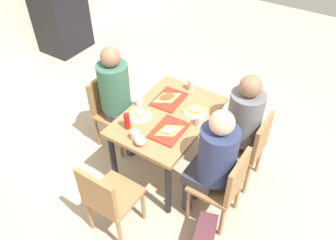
{
  "coord_description": "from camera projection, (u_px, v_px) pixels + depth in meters",
  "views": [
    {
      "loc": [
        -2.07,
        -1.33,
        2.81
      ],
      "look_at": [
        0.0,
        0.0,
        0.66
      ],
      "focal_mm": 35.78,
      "sensor_mm": 36.0,
      "label": 1
    }
  ],
  "objects": [
    {
      "name": "plastic_cup_b",
      "position": [
        199.0,
        121.0,
        3.07
      ],
      "size": [
        0.07,
        0.07,
        0.1
      ],
      "primitive_type": "cylinder",
      "color": "white",
      "rests_on": "main_table"
    },
    {
      "name": "condiment_bottle",
      "position": [
        127.0,
        121.0,
        3.03
      ],
      "size": [
        0.06,
        0.06,
        0.16
      ],
      "primitive_type": "cylinder",
      "color": "red",
      "rests_on": "main_table"
    },
    {
      "name": "chair_far_side",
      "position": [
        110.0,
        107.0,
        3.69
      ],
      "size": [
        0.4,
        0.4,
        0.84
      ],
      "color": "#9E7247",
      "rests_on": "ground_plane"
    },
    {
      "name": "paper_plate_center",
      "position": [
        140.0,
        116.0,
        3.2
      ],
      "size": [
        0.22,
        0.22,
        0.01
      ],
      "primitive_type": "cylinder",
      "color": "white",
      "rests_on": "main_table"
    },
    {
      "name": "paper_plate_near_edge",
      "position": [
        195.0,
        112.0,
        3.24
      ],
      "size": [
        0.22,
        0.22,
        0.01
      ],
      "primitive_type": "cylinder",
      "color": "white",
      "rests_on": "main_table"
    },
    {
      "name": "pizza_slice_d",
      "position": [
        195.0,
        109.0,
        3.26
      ],
      "size": [
        0.24,
        0.24,
        0.02
      ],
      "color": "#C68C47",
      "rests_on": "paper_plate_near_edge"
    },
    {
      "name": "person_far_side",
      "position": [
        117.0,
        93.0,
        3.47
      ],
      "size": [
        0.32,
        0.42,
        1.25
      ],
      "color": "#383842",
      "rests_on": "ground_plane"
    },
    {
      "name": "chair_left_end",
      "position": [
        107.0,
        198.0,
        2.79
      ],
      "size": [
        0.4,
        0.4,
        0.84
      ],
      "color": "#9E7247",
      "rests_on": "ground_plane"
    },
    {
      "name": "pizza_slice_b",
      "position": [
        167.0,
        97.0,
        3.39
      ],
      "size": [
        0.27,
        0.24,
        0.02
      ],
      "color": "#DBAD60",
      "rests_on": "tray_red_far"
    },
    {
      "name": "chair_near_right",
      "position": [
        250.0,
        145.0,
        3.25
      ],
      "size": [
        0.4,
        0.4,
        0.84
      ],
      "color": "#9E7247",
      "rests_on": "ground_plane"
    },
    {
      "name": "person_in_red",
      "position": [
        213.0,
        158.0,
        2.79
      ],
      "size": [
        0.32,
        0.42,
        1.25
      ],
      "color": "#383842",
      "rests_on": "ground_plane"
    },
    {
      "name": "tray_red_near",
      "position": [
        169.0,
        130.0,
        3.04
      ],
      "size": [
        0.37,
        0.27,
        0.02
      ],
      "primitive_type": "cube",
      "rotation": [
        0.0,
        0.0,
        0.03
      ],
      "color": "red",
      "rests_on": "main_table"
    },
    {
      "name": "pizza_slice_a",
      "position": [
        170.0,
        130.0,
        3.02
      ],
      "size": [
        0.25,
        0.22,
        0.02
      ],
      "color": "#C68C47",
      "rests_on": "tray_red_near"
    },
    {
      "name": "person_in_brown_jacket",
      "position": [
        240.0,
        121.0,
        3.14
      ],
      "size": [
        0.32,
        0.42,
        1.25
      ],
      "color": "#383842",
      "rests_on": "ground_plane"
    },
    {
      "name": "main_table",
      "position": [
        168.0,
        122.0,
        3.29
      ],
      "size": [
        1.11,
        0.76,
        0.73
      ],
      "color": "#9E7247",
      "rests_on": "ground_plane"
    },
    {
      "name": "soda_can",
      "position": [
        191.0,
        85.0,
        3.49
      ],
      "size": [
        0.07,
        0.07,
        0.12
      ],
      "primitive_type": "cylinder",
      "color": "#B7BCC6",
      "rests_on": "main_table"
    },
    {
      "name": "chair_near_left",
      "position": [
        225.0,
        184.0,
        2.89
      ],
      "size": [
        0.4,
        0.4,
        0.84
      ],
      "color": "#9E7247",
      "rests_on": "ground_plane"
    },
    {
      "name": "pizza_slice_c",
      "position": [
        140.0,
        112.0,
        3.22
      ],
      "size": [
        0.18,
        0.22,
        0.02
      ],
      "color": "#DBAD60",
      "rests_on": "paper_plate_center"
    },
    {
      "name": "plastic_cup_a",
      "position": [
        139.0,
        101.0,
        3.3
      ],
      "size": [
        0.07,
        0.07,
        0.1
      ],
      "primitive_type": "cylinder",
      "color": "white",
      "rests_on": "main_table"
    },
    {
      "name": "tray_red_far",
      "position": [
        169.0,
        99.0,
        3.39
      ],
      "size": [
        0.37,
        0.28,
        0.02
      ],
      "primitive_type": "cube",
      "rotation": [
        0.0,
        0.0,
        0.06
      ],
      "color": "red",
      "rests_on": "main_table"
    },
    {
      "name": "ground_plane",
      "position": [
        168.0,
        165.0,
        3.71
      ],
      "size": [
        10.0,
        10.0,
        0.02
      ],
      "primitive_type": "cube",
      "color": "#B7A893"
    },
    {
      "name": "foil_bundle",
      "position": [
        140.0,
        140.0,
        2.88
      ],
      "size": [
        0.1,
        0.1,
        0.1
      ],
      "primitive_type": "sphere",
      "color": "silver",
      "rests_on": "main_table"
    },
    {
      "name": "handbag",
      "position": [
        204.0,
        237.0,
        2.9
      ],
      "size": [
        0.35,
        0.24,
        0.28
      ],
      "primitive_type": "cube",
      "rotation": [
        0.0,
        0.0,
        0.27
      ],
      "color": "#592D38",
      "rests_on": "ground_plane"
    },
    {
      "name": "plastic_cup_c",
      "position": [
        135.0,
        135.0,
        2.93
      ],
      "size": [
        0.07,
        0.07,
        0.1
      ],
      "primitive_type": "cylinder",
      "color": "white",
      "rests_on": "main_table"
    }
  ]
}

